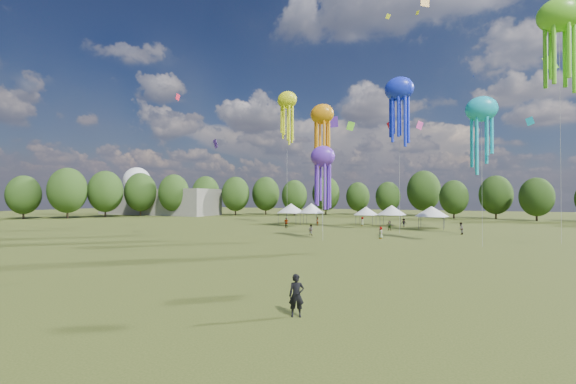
% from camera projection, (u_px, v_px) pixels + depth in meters
% --- Properties ---
extents(ground, '(300.00, 300.00, 0.00)m').
position_uv_depth(ground, '(176.00, 295.00, 20.69)').
color(ground, '#384416').
rests_on(ground, ground).
extents(observer_main, '(0.85, 0.73, 1.95)m').
position_uv_depth(observer_main, '(296.00, 295.00, 16.95)').
color(observer_main, black).
rests_on(observer_main, ground).
extents(spectator_near, '(0.86, 0.73, 1.56)m').
position_uv_depth(spectator_near, '(311.00, 230.00, 53.06)').
color(spectator_near, gray).
rests_on(spectator_near, ground).
extents(spectators_far, '(29.29, 21.51, 1.85)m').
position_uv_depth(spectators_far, '(376.00, 225.00, 62.21)').
color(spectators_far, gray).
rests_on(spectators_far, ground).
extents(festival_tents, '(32.95, 9.90, 4.32)m').
position_uv_depth(festival_tents, '(354.00, 210.00, 71.24)').
color(festival_tents, '#47474C').
rests_on(festival_tents, ground).
extents(show_kites, '(46.19, 23.29, 29.46)m').
position_uv_depth(show_kites, '(397.00, 100.00, 53.85)').
color(show_kites, orange).
rests_on(show_kites, ground).
extents(small_kites, '(73.53, 57.02, 39.62)m').
position_uv_depth(small_kites, '(369.00, 32.00, 55.82)').
color(small_kites, orange).
rests_on(small_kites, ground).
extents(treeline, '(201.57, 95.24, 13.43)m').
position_uv_depth(treeline, '(365.00, 192.00, 79.06)').
color(treeline, '#38281C').
rests_on(treeline, ground).
extents(hangar, '(40.00, 12.00, 8.00)m').
position_uv_depth(hangar, '(159.00, 202.00, 116.44)').
color(hangar, gray).
rests_on(hangar, ground).
extents(radome, '(9.00, 9.00, 16.00)m').
position_uv_depth(radome, '(137.00, 184.00, 128.73)').
color(radome, white).
rests_on(radome, ground).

